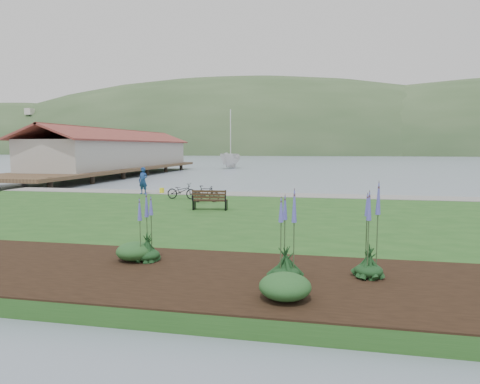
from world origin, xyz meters
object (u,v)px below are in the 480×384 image
object	(u,v)px
sailboat	(231,168)
person	(143,178)
park_bench	(210,200)
bicycle_a	(182,191)

from	to	relation	value
sailboat	person	bearing A→B (deg)	-81.94
park_bench	bicycle_a	world-z (taller)	park_bench
park_bench	sailboat	bearing A→B (deg)	96.61
park_bench	sailboat	world-z (taller)	sailboat
bicycle_a	sailboat	size ratio (longest dim) A/B	0.06
bicycle_a	sailboat	distance (m)	42.69
park_bench	bicycle_a	bearing A→B (deg)	120.60
person	bicycle_a	distance (m)	3.74
bicycle_a	sailboat	bearing A→B (deg)	12.82
park_bench	person	bearing A→B (deg)	131.02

